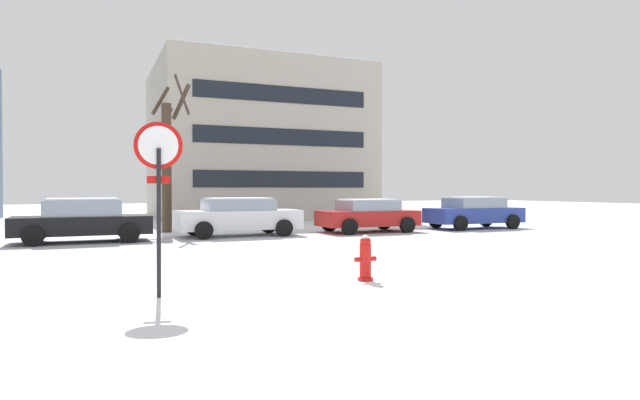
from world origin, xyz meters
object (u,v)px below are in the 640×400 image
at_px(fire_hydrant, 365,258).
at_px(parked_car_red, 368,215).
at_px(stop_sign, 159,174).
at_px(parked_car_white, 238,216).
at_px(parked_car_blue, 474,212).
at_px(parked_car_black, 83,220).

distance_m(fire_hydrant, parked_car_red, 11.84).
height_order(stop_sign, fire_hydrant, stop_sign).
bearing_deg(parked_car_white, parked_car_blue, -1.60).
distance_m(stop_sign, parked_car_white, 11.66).
bearing_deg(stop_sign, parked_car_blue, 35.49).
height_order(stop_sign, parked_car_blue, stop_sign).
height_order(parked_car_black, parked_car_blue, parked_car_black).
height_order(parked_car_red, parked_car_blue, parked_car_blue).
bearing_deg(parked_car_white, parked_car_red, -2.73).
distance_m(parked_car_red, parked_car_blue, 5.34).
bearing_deg(parked_car_blue, parked_car_black, 179.92).
bearing_deg(fire_hydrant, parked_car_black, 115.99).
xyz_separation_m(fire_hydrant, parked_car_red, (5.62, 10.42, 0.26)).
distance_m(parked_car_black, parked_car_red, 10.69).
xyz_separation_m(fire_hydrant, parked_car_blue, (10.96, 10.38, 0.29)).
bearing_deg(stop_sign, fire_hydrant, 2.50).
bearing_deg(fire_hydrant, parked_car_white, 88.53).
height_order(stop_sign, parked_car_white, stop_sign).
relative_size(fire_hydrant, parked_car_red, 0.22).
bearing_deg(parked_car_blue, parked_car_red, 179.52).
bearing_deg(parked_car_white, fire_hydrant, -91.47).
xyz_separation_m(stop_sign, fire_hydrant, (3.83, 0.17, -1.55)).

